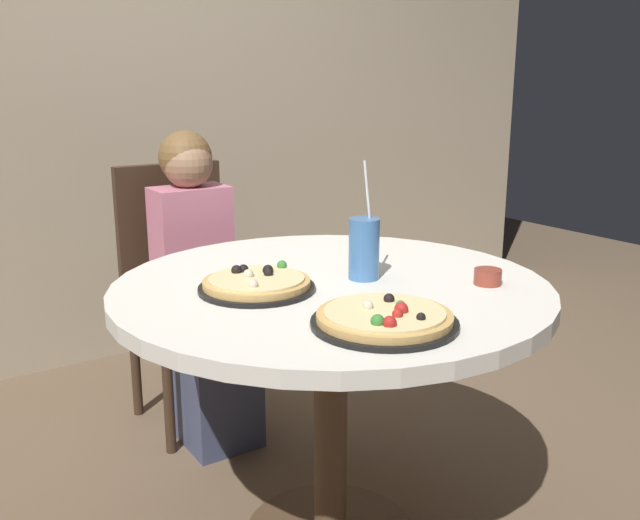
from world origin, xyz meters
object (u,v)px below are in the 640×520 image
dining_table (331,323)px  diner_child (203,305)px  pizza_veggie (385,319)px  pizza_cheese (257,284)px  chair_wooden (182,280)px  sauce_bowl (488,277)px  soda_cup (364,248)px

dining_table → diner_child: size_ratio=1.04×
dining_table → pizza_veggie: bearing=-106.1°
diner_child → pizza_cheese: diner_child is taller
diner_child → pizza_veggie: (-0.09, -1.10, 0.28)m
chair_wooden → pizza_cheese: (-0.19, -0.90, 0.24)m
pizza_cheese → sauce_bowl: bearing=-29.6°
diner_child → dining_table: bearing=-89.8°
dining_table → sauce_bowl: 0.42m
diner_child → chair_wooden: bearing=88.2°
diner_child → pizza_cheese: size_ratio=3.74×
dining_table → sauce_bowl: sauce_bowl is taller
dining_table → chair_wooden: (0.00, 0.95, -0.11)m
chair_wooden → diner_child: size_ratio=0.88×
pizza_cheese → sauce_bowl: (0.51, -0.29, 0.00)m
soda_cup → chair_wooden: bearing=95.3°
pizza_cheese → sauce_bowl: size_ratio=4.13×
pizza_veggie → chair_wooden: bearing=85.6°
dining_table → soda_cup: 0.21m
chair_wooden → diner_child: (-0.01, -0.18, -0.05)m
diner_child → sauce_bowl: 1.09m
dining_table → diner_child: bearing=90.2°
pizza_cheese → soda_cup: size_ratio=0.94×
soda_cup → sauce_bowl: bearing=-44.3°
chair_wooden → dining_table: bearing=-90.2°
chair_wooden → sauce_bowl: 1.25m
chair_wooden → soda_cup: (0.09, -0.97, 0.30)m
pizza_veggie → sauce_bowl: bearing=12.3°
chair_wooden → pizza_veggie: (-0.10, -1.28, 0.24)m
dining_table → pizza_cheese: 0.23m
dining_table → sauce_bowl: bearing=-36.6°
soda_cup → sauce_bowl: (0.23, -0.22, -0.06)m
chair_wooden → sauce_bowl: (0.32, -1.19, 0.24)m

